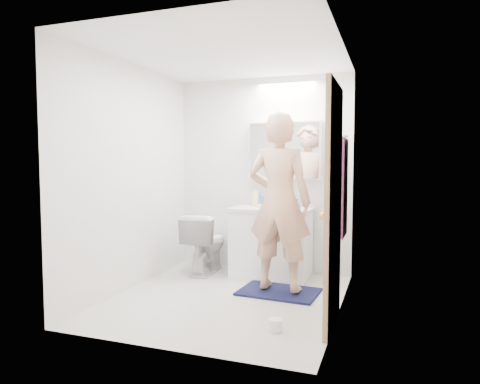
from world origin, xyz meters
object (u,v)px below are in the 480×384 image
at_px(vanity_cabinet, 271,244).
at_px(soap_bottle_a, 255,196).
at_px(person, 279,202).
at_px(soap_bottle_b, 260,199).
at_px(toilet_paper_roll, 275,325).
at_px(toilet, 205,243).
at_px(toothbrush_cup, 293,203).
at_px(medicine_cabinet, 285,150).

distance_m(vanity_cabinet, soap_bottle_a, 0.62).
distance_m(person, soap_bottle_b, 0.93).
distance_m(vanity_cabinet, toilet_paper_roll, 1.72).
bearing_deg(soap_bottle_a, soap_bottle_b, 32.99).
height_order(toilet, toilet_paper_roll, toilet).
relative_size(toothbrush_cup, toilet_paper_roll, 0.95).
bearing_deg(toilet_paper_roll, medicine_cabinet, 101.42).
distance_m(vanity_cabinet, toothbrush_cup, 0.55).
bearing_deg(person, soap_bottle_b, -56.66).
relative_size(soap_bottle_a, soap_bottle_b, 1.38).
bearing_deg(vanity_cabinet, toilet_paper_roll, -73.62).
xyz_separation_m(medicine_cabinet, toilet_paper_roll, (0.37, -1.83, -1.45)).
bearing_deg(soap_bottle_b, toilet_paper_roll, -69.36).
bearing_deg(toothbrush_cup, soap_bottle_a, -178.80).
xyz_separation_m(vanity_cabinet, toilet, (-0.81, -0.11, -0.02)).
xyz_separation_m(toilet, toilet_paper_roll, (1.28, -1.50, -0.32)).
distance_m(vanity_cabinet, soap_bottle_b, 0.58).
bearing_deg(person, toilet_paper_roll, 106.62).
bearing_deg(soap_bottle_a, medicine_cabinet, 9.61).
height_order(toilet, soap_bottle_b, soap_bottle_b).
relative_size(person, toothbrush_cup, 17.27).
distance_m(person, soap_bottle_a, 0.92).
bearing_deg(toothbrush_cup, medicine_cabinet, 157.63).
relative_size(vanity_cabinet, medicine_cabinet, 1.02).
xyz_separation_m(medicine_cabinet, toothbrush_cup, (0.12, -0.05, -0.63)).
relative_size(medicine_cabinet, person, 0.49).
bearing_deg(toilet, toothbrush_cup, -167.00).
xyz_separation_m(person, toothbrush_cup, (-0.02, 0.79, -0.08)).
distance_m(toilet, soap_bottle_a, 0.84).
relative_size(vanity_cabinet, toothbrush_cup, 8.58).
height_order(toothbrush_cup, toilet_paper_roll, toothbrush_cup).
relative_size(toilet, toothbrush_cup, 7.00).
bearing_deg(vanity_cabinet, soap_bottle_b, 138.24).
bearing_deg(person, vanity_cabinet, -64.08).
xyz_separation_m(person, soap_bottle_b, (-0.45, 0.81, -0.05)).
distance_m(soap_bottle_b, toothbrush_cup, 0.43).
relative_size(vanity_cabinet, person, 0.50).
xyz_separation_m(soap_bottle_a, toothbrush_cup, (0.48, 0.01, -0.07)).
xyz_separation_m(vanity_cabinet, toilet_paper_roll, (0.48, -1.62, -0.34)).
distance_m(vanity_cabinet, toilet, 0.82).
xyz_separation_m(toilet, soap_bottle_b, (0.61, 0.29, 0.54)).
height_order(medicine_cabinet, person, person).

